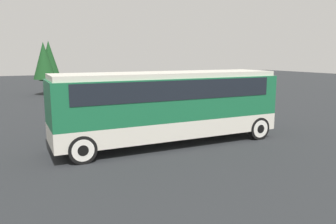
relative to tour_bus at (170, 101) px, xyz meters
The scene contains 6 objects.
ground_plane 1.96m from the tour_bus, behind, with size 120.00×120.00×0.00m, color #26282B.
tour_bus is the anchor object (origin of this frame).
parked_car_near 8.55m from the tour_bus, 89.21° to the left, with size 4.36×1.97×1.43m.
parked_car_mid 5.38m from the tour_bus, 69.11° to the left, with size 4.18×1.82×1.45m.
tree_left 22.77m from the tour_bus, 98.16° to the left, with size 2.22×2.22×5.35m.
tree_center 23.50m from the tour_bus, 96.46° to the left, with size 2.28×2.28×5.51m.
Camera 1 is at (-6.28, -13.09, 3.95)m, focal length 35.00 mm.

